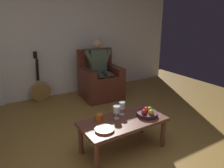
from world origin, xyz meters
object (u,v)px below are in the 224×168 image
(armchair, at_px, (100,81))
(fruit_bowl, at_px, (147,113))
(person_seated, at_px, (100,67))
(wine_glass_near, at_px, (117,110))
(decorative_dish, at_px, (105,129))
(coffee_table, at_px, (123,125))
(wine_glass_far, at_px, (122,106))
(guitar, at_px, (40,90))
(candle_jar, at_px, (99,118))

(armchair, xyz_separation_m, fruit_bowl, (0.30, 1.88, 0.11))
(armchair, relative_size, person_seated, 0.81)
(wine_glass_near, height_order, decorative_dish, wine_glass_near)
(coffee_table, xyz_separation_m, decorative_dish, (0.31, 0.10, 0.07))
(armchair, xyz_separation_m, coffee_table, (0.63, 1.82, 0.02))
(decorative_dish, bearing_deg, wine_glass_far, -148.00)
(wine_glass_far, xyz_separation_m, fruit_bowl, (-0.26, 0.20, -0.08))
(armchair, distance_m, fruit_bowl, 1.90)
(decorative_dish, bearing_deg, fruit_bowl, -176.26)
(coffee_table, relative_size, wine_glass_near, 6.46)
(guitar, bearing_deg, coffee_table, 102.77)
(candle_jar, bearing_deg, decorative_dish, 76.35)
(fruit_bowl, bearing_deg, coffee_table, -10.09)
(decorative_dish, distance_m, candle_jar, 0.24)
(fruit_bowl, bearing_deg, person_seated, -99.20)
(fruit_bowl, bearing_deg, candle_jar, -17.85)
(person_seated, distance_m, candle_jar, 1.89)
(wine_glass_near, xyz_separation_m, decorative_dish, (0.27, 0.18, -0.10))
(person_seated, relative_size, wine_glass_far, 7.12)
(person_seated, bearing_deg, decorative_dish, 67.20)
(guitar, bearing_deg, decorative_dish, 94.66)
(person_seated, distance_m, guitar, 1.28)
(person_seated, xyz_separation_m, candle_jar, (0.89, 1.66, -0.19))
(person_seated, relative_size, fruit_bowl, 4.59)
(coffee_table, distance_m, decorative_dish, 0.34)
(coffee_table, height_order, wine_glass_near, wine_glass_near)
(wine_glass_far, relative_size, fruit_bowl, 0.64)
(wine_glass_far, bearing_deg, person_seated, -108.60)
(armchair, distance_m, coffee_table, 1.92)
(armchair, relative_size, fruit_bowl, 3.71)
(person_seated, xyz_separation_m, wine_glass_near, (0.68, 1.71, -0.12))
(armchair, xyz_separation_m, guitar, (1.13, -0.40, -0.11))
(wine_glass_near, distance_m, decorative_dish, 0.34)
(wine_glass_far, relative_size, candle_jar, 1.95)
(wine_glass_near, bearing_deg, wine_glass_far, -152.30)
(coffee_table, xyz_separation_m, candle_jar, (0.26, -0.13, 0.10))
(armchair, distance_m, wine_glass_far, 1.78)
(decorative_dish, bearing_deg, wine_glass_near, -146.21)
(coffee_table, relative_size, decorative_dish, 4.85)
(candle_jar, bearing_deg, person_seated, -118.06)
(guitar, distance_m, fruit_bowl, 2.44)
(wine_glass_near, height_order, candle_jar, wine_glass_near)
(person_seated, distance_m, wine_glass_near, 1.85)
(coffee_table, distance_m, guitar, 2.28)
(candle_jar, bearing_deg, fruit_bowl, 162.15)
(wine_glass_far, xyz_separation_m, decorative_dish, (0.39, 0.24, -0.10))
(coffee_table, bearing_deg, armchair, -109.09)
(coffee_table, bearing_deg, candle_jar, -26.79)
(coffee_table, height_order, guitar, guitar)
(person_seated, height_order, guitar, person_seated)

